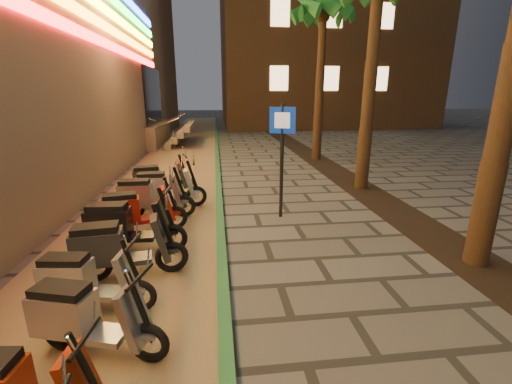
{
  "coord_description": "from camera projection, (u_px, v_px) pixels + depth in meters",
  "views": [
    {
      "loc": [
        -0.94,
        -3.03,
        2.92
      ],
      "look_at": [
        -0.24,
        2.87,
        1.2
      ],
      "focal_mm": 24.0,
      "sensor_mm": 36.0,
      "label": 1
    }
  ],
  "objects": [
    {
      "name": "scooter_5",
      "position": [
        84.0,
        317.0,
        3.85
      ],
      "size": [
        1.59,
        0.81,
        1.12
      ],
      "rotation": [
        0.0,
        0.0,
        -0.28
      ],
      "color": "black",
      "rests_on": "ground"
    },
    {
      "name": "palm_d",
      "position": [
        323.0,
        16.0,
        14.0
      ],
      "size": [
        2.97,
        3.02,
        7.16
      ],
      "color": "#472D19",
      "rests_on": "ground"
    },
    {
      "name": "scooter_7",
      "position": [
        116.0,
        248.0,
        5.45
      ],
      "size": [
        1.78,
        0.72,
        1.25
      ],
      "rotation": [
        0.0,
        0.0,
        0.14
      ],
      "color": "black",
      "rests_on": "ground"
    },
    {
      "name": "scooter_12",
      "position": [
        157.0,
        180.0,
        9.72
      ],
      "size": [
        1.77,
        0.85,
        1.25
      ],
      "rotation": [
        0.0,
        0.0,
        0.24
      ],
      "color": "black",
      "rests_on": "ground"
    },
    {
      "name": "scooter_6",
      "position": [
        85.0,
        281.0,
        4.64
      ],
      "size": [
        1.54,
        0.6,
        1.08
      ],
      "rotation": [
        0.0,
        0.0,
        -0.13
      ],
      "color": "black",
      "rests_on": "ground"
    },
    {
      "name": "green_curb",
      "position": [
        218.0,
        170.0,
        13.23
      ],
      "size": [
        0.18,
        60.0,
        0.1
      ],
      "primitive_type": "cube",
      "color": "#276937",
      "rests_on": "ground"
    },
    {
      "name": "pedestrian_sign",
      "position": [
        282.0,
        146.0,
        7.92
      ],
      "size": [
        0.57,
        0.24,
        2.71
      ],
      "rotation": [
        0.0,
        0.0,
        -0.36
      ],
      "color": "black",
      "rests_on": "ground"
    },
    {
      "name": "planting_strip",
      "position": [
        392.0,
        208.0,
        8.98
      ],
      "size": [
        1.2,
        40.0,
        0.02
      ],
      "primitive_type": "cube",
      "color": "black",
      "rests_on": "ground"
    },
    {
      "name": "ground",
      "position": [
        308.0,
        366.0,
        3.81
      ],
      "size": [
        120.0,
        120.0,
        0.0
      ],
      "primitive_type": "plane",
      "color": "#474442",
      "rests_on": "ground"
    },
    {
      "name": "scooter_11",
      "position": [
        163.0,
        188.0,
        8.89
      ],
      "size": [
        1.78,
        0.62,
        1.26
      ],
      "rotation": [
        0.0,
        0.0,
        0.06
      ],
      "color": "black",
      "rests_on": "ground"
    },
    {
      "name": "scooter_8",
      "position": [
        124.0,
        225.0,
        6.34
      ],
      "size": [
        1.82,
        0.64,
        1.28
      ],
      "rotation": [
        0.0,
        0.0,
        -0.05
      ],
      "color": "black",
      "rests_on": "ground"
    },
    {
      "name": "scooter_10",
      "position": [
        147.0,
        197.0,
        8.15
      ],
      "size": [
        1.78,
        0.62,
        1.26
      ],
      "rotation": [
        0.0,
        0.0,
        -0.0
      ],
      "color": "black",
      "rests_on": "ground"
    },
    {
      "name": "parking_strip",
      "position": [
        173.0,
        172.0,
        13.05
      ],
      "size": [
        3.4,
        60.0,
        0.01
      ],
      "primitive_type": "cube",
      "color": "#8C7251",
      "rests_on": "ground"
    },
    {
      "name": "scooter_9",
      "position": [
        135.0,
        211.0,
        7.21
      ],
      "size": [
        1.73,
        0.83,
        1.22
      ],
      "rotation": [
        0.0,
        0.0,
        0.24
      ],
      "color": "black",
      "rests_on": "ground"
    }
  ]
}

